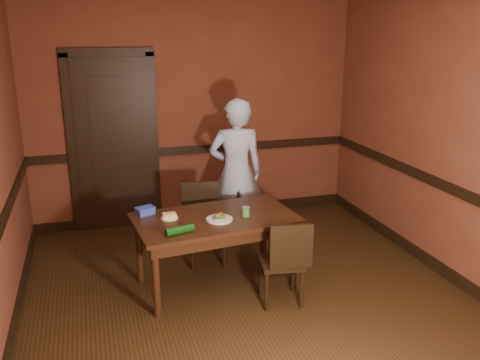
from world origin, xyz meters
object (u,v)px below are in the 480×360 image
chair_near (281,260)px  cheese_saucer (169,216)px  person (236,172)px  sauce_jar (246,212)px  dining_table (216,251)px  food_tub (145,211)px  chair_far (207,224)px  sandwich_plate (219,218)px

chair_near → cheese_saucer: 1.09m
person → sauce_jar: person is taller
dining_table → person: size_ratio=0.89×
food_tub → chair_far: bearing=1.0°
dining_table → cheese_saucer: (-0.41, 0.08, 0.37)m
dining_table → sandwich_plate: sandwich_plate is taller
dining_table → person: person is taller
chair_near → sauce_jar: chair_near is taller
dining_table → chair_near: size_ratio=1.86×
sauce_jar → sandwich_plate: bearing=-174.4°
chair_far → sauce_jar: bearing=-58.3°
dining_table → sauce_jar: (0.28, -0.07, 0.39)m
chair_far → sauce_jar: size_ratio=9.34×
food_tub → person: bearing=10.8°
chair_far → cheese_saucer: chair_far is taller
chair_far → person: person is taller
chair_far → food_tub: size_ratio=4.15×
chair_near → person: bearing=-81.0°
sauce_jar → chair_far: bearing=112.6°
person → sauce_jar: 1.02m
sandwich_plate → food_tub: (-0.63, 0.34, 0.02)m
person → dining_table: bearing=71.0°
sandwich_plate → food_tub: food_tub is taller
dining_table → food_tub: size_ratio=7.38×
person → cheese_saucer: person is taller
sandwich_plate → chair_far: bearing=88.3°
chair_near → sandwich_plate: chair_near is taller
person → food_tub: person is taller
chair_far → food_tub: 0.76m
chair_far → dining_table: bearing=-84.7°
chair_near → cheese_saucer: (-0.89, 0.55, 0.31)m
food_tub → sandwich_plate: bearing=-49.8°
sandwich_plate → sauce_jar: sauce_jar is taller
chair_near → food_tub: size_ratio=3.97×
sandwich_plate → sauce_jar: bearing=5.6°
sandwich_plate → food_tub: size_ratio=1.20×
dining_table → sandwich_plate: size_ratio=6.13×
chair_far → sandwich_plate: chair_far is taller
person → food_tub: size_ratio=8.25×
dining_table → food_tub: food_tub is taller
chair_far → chair_near: size_ratio=1.04×
cheese_saucer → food_tub: (-0.20, 0.17, 0.02)m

